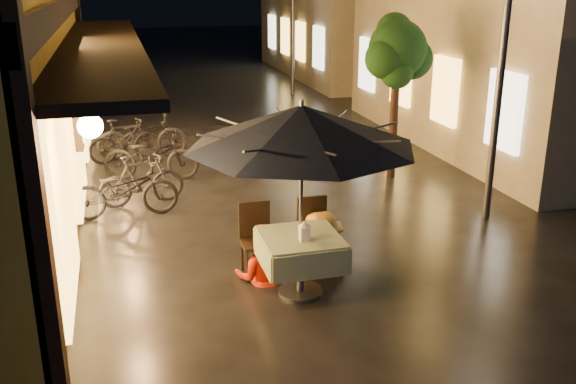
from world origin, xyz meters
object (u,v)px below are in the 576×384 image
object	(u,v)px
patio_umbrella	(301,126)
person_orange	(261,226)
cafe_table	(301,250)
streetlamp_near	(505,37)
table_lantern	(304,230)
person_yellow	(322,214)
bicycle_0	(124,190)

from	to	relation	value
patio_umbrella	person_orange	distance (m)	1.54
cafe_table	streetlamp_near	bearing A→B (deg)	25.40
table_lantern	person_yellow	distance (m)	0.88
cafe_table	patio_umbrella	distance (m)	1.56
streetlamp_near	person_orange	xyz separation A→B (m)	(-4.08, -1.24, -2.17)
streetlamp_near	person_yellow	world-z (taller)	streetlamp_near
streetlamp_near	patio_umbrella	world-z (taller)	streetlamp_near
cafe_table	table_lantern	bearing A→B (deg)	-90.00
person_yellow	bicycle_0	world-z (taller)	person_yellow
streetlamp_near	person_yellow	distance (m)	4.04
streetlamp_near	cafe_table	xyz separation A→B (m)	(-3.70, -1.76, -2.33)
patio_umbrella	person_orange	world-z (taller)	patio_umbrella
patio_umbrella	person_yellow	distance (m)	1.54
table_lantern	bicycle_0	world-z (taller)	table_lantern
cafe_table	person_orange	distance (m)	0.66
cafe_table	patio_umbrella	xyz separation A→B (m)	(0.00, -0.00, 1.56)
person_orange	bicycle_0	size ratio (longest dim) A/B	0.85
cafe_table	person_orange	bearing A→B (deg)	126.34
patio_umbrella	person_yellow	bearing A→B (deg)	52.06
person_yellow	streetlamp_near	bearing A→B (deg)	-175.46
person_orange	person_yellow	size ratio (longest dim) A/B	0.93
person_orange	bicycle_0	bearing A→B (deg)	-43.13
patio_umbrella	person_orange	xyz separation A→B (m)	(-0.38, 0.52, -1.40)
patio_umbrella	bicycle_0	distance (m)	4.27
streetlamp_near	table_lantern	xyz separation A→B (m)	(-3.70, -1.91, -2.00)
streetlamp_near	bicycle_0	bearing A→B (deg)	164.54
cafe_table	table_lantern	size ratio (longest dim) A/B	3.96
person_orange	person_yellow	xyz separation A→B (m)	(0.84, 0.07, 0.05)
cafe_table	patio_umbrella	world-z (taller)	patio_umbrella
table_lantern	bicycle_0	distance (m)	4.08
person_yellow	table_lantern	bearing A→B (deg)	43.02
person_yellow	bicycle_0	xyz separation A→B (m)	(-2.51, 2.76, -0.34)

